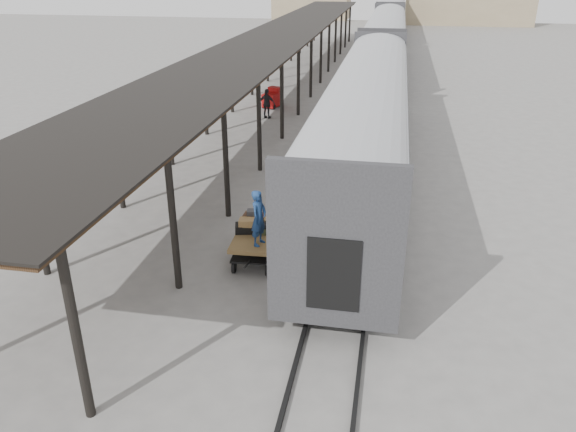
% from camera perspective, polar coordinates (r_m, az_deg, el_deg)
% --- Properties ---
extents(ground, '(160.00, 160.00, 0.00)m').
position_cam_1_polar(ground, '(17.55, -4.55, -4.27)').
color(ground, slate).
rests_on(ground, ground).
extents(train, '(3.45, 76.01, 4.01)m').
position_cam_1_polar(train, '(48.97, 9.85, 17.35)').
color(train, silver).
rests_on(train, ground).
extents(canopy, '(4.90, 64.30, 4.15)m').
position_cam_1_polar(canopy, '(39.81, -0.44, 18.04)').
color(canopy, '#422B19').
rests_on(canopy, ground).
extents(rails, '(1.54, 150.00, 0.12)m').
position_cam_1_polar(rails, '(49.55, 9.65, 14.36)').
color(rails, black).
rests_on(rails, ground).
extents(baggage_cart, '(1.35, 2.45, 0.86)m').
position_cam_1_polar(baggage_cart, '(17.19, -3.22, -2.44)').
color(baggage_cart, brown).
rests_on(baggage_cart, ground).
extents(suitcase_stack, '(1.30, 1.16, 0.58)m').
position_cam_1_polar(suitcase_stack, '(17.32, -3.37, -0.71)').
color(suitcase_stack, '#3A3A3C').
rests_on(suitcase_stack, baggage_cart).
extents(luggage_tug, '(1.18, 1.55, 1.22)m').
position_cam_1_polar(luggage_tug, '(36.19, -1.56, 11.86)').
color(luggage_tug, '#990E0D').
rests_on(luggage_tug, ground).
extents(porter, '(0.55, 0.70, 1.68)m').
position_cam_1_polar(porter, '(16.11, -2.99, -0.20)').
color(porter, navy).
rests_on(porter, baggage_cart).
extents(pedestrian, '(1.07, 0.61, 1.72)m').
position_cam_1_polar(pedestrian, '(33.41, -2.14, 11.32)').
color(pedestrian, black).
rests_on(pedestrian, ground).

